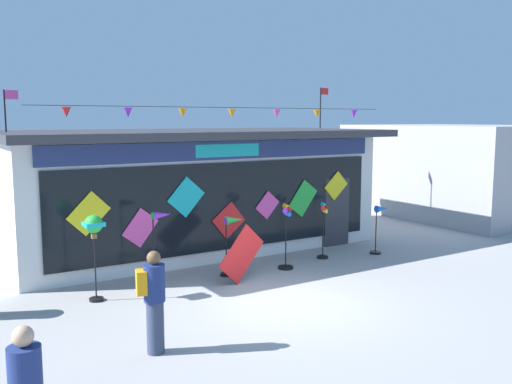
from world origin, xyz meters
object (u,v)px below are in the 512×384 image
at_px(wind_spinner_center_left, 232,232).
at_px(display_kite_on_ground, 242,254).
at_px(kite_shop_building, 190,188).
at_px(wind_spinner_far_right, 380,220).
at_px(wind_spinner_far_left, 94,230).
at_px(wind_spinner_right, 324,225).
at_px(wind_spinner_left, 160,234).
at_px(wind_spinner_center_right, 286,233).
at_px(person_mid_plaza, 153,300).

bearing_deg(wind_spinner_center_left, display_kite_on_ground, -100.36).
height_order(kite_shop_building, wind_spinner_far_right, kite_shop_building).
relative_size(wind_spinner_far_left, display_kite_on_ground, 1.48).
relative_size(kite_shop_building, wind_spinner_right, 6.88).
height_order(wind_spinner_left, display_kite_on_ground, wind_spinner_left).
xyz_separation_m(wind_spinner_far_left, wind_spinner_far_right, (7.93, -0.09, -0.56)).
xyz_separation_m(kite_shop_building, display_kite_on_ground, (-0.62, -4.03, -1.07)).
height_order(wind_spinner_center_right, person_mid_plaza, person_mid_plaza).
bearing_deg(display_kite_on_ground, person_mid_plaza, -140.49).
height_order(wind_spinner_far_right, display_kite_on_ground, wind_spinner_far_right).
distance_m(wind_spinner_center_right, person_mid_plaza, 5.61).
height_order(wind_spinner_right, wind_spinner_far_right, wind_spinner_right).
relative_size(wind_spinner_left, wind_spinner_center_right, 1.03).
distance_m(kite_shop_building, wind_spinner_far_left, 5.26).
xyz_separation_m(kite_shop_building, wind_spinner_center_left, (-0.50, -3.38, -0.67)).
bearing_deg(person_mid_plaza, display_kite_on_ground, -35.58).
xyz_separation_m(wind_spinner_center_left, display_kite_on_ground, (-0.12, -0.66, -0.40)).
bearing_deg(display_kite_on_ground, wind_spinner_far_right, 4.47).
bearing_deg(wind_spinner_far_left, wind_spinner_center_right, -0.86).
distance_m(wind_spinner_far_left, person_mid_plaza, 3.16).
bearing_deg(person_mid_plaza, wind_spinner_right, -46.55).
bearing_deg(person_mid_plaza, wind_spinner_far_left, 15.60).
xyz_separation_m(kite_shop_building, wind_spinner_far_right, (4.07, -3.66, -0.80)).
bearing_deg(wind_spinner_far_left, kite_shop_building, 42.78).
relative_size(kite_shop_building, wind_spinner_far_right, 7.84).
relative_size(wind_spinner_center_left, display_kite_on_ground, 1.18).
bearing_deg(wind_spinner_left, wind_spinner_right, 0.84).
height_order(wind_spinner_right, person_mid_plaza, person_mid_plaza).
distance_m(wind_spinner_center_left, wind_spinner_far_right, 4.59).
relative_size(wind_spinner_far_right, person_mid_plaza, 0.81).
bearing_deg(kite_shop_building, wind_spinner_far_right, -41.98).
xyz_separation_m(kite_shop_building, wind_spinner_center_right, (0.90, -3.64, -0.81)).
relative_size(wind_spinner_right, person_mid_plaza, 0.92).
bearing_deg(wind_spinner_far_right, wind_spinner_left, 177.41).
bearing_deg(kite_shop_building, display_kite_on_ground, -98.79).
xyz_separation_m(wind_spinner_center_right, display_kite_on_ground, (-1.53, -0.39, -0.26)).
bearing_deg(kite_shop_building, wind_spinner_center_left, -98.49).
bearing_deg(wind_spinner_center_right, wind_spinner_far_right, -0.40).
distance_m(kite_shop_building, wind_spinner_far_right, 5.54).
height_order(wind_spinner_far_left, wind_spinner_center_left, wind_spinner_far_left).
xyz_separation_m(wind_spinner_far_left, wind_spinner_center_left, (3.36, 0.19, -0.43)).
distance_m(wind_spinner_center_right, wind_spinner_far_right, 3.17).
bearing_deg(display_kite_on_ground, kite_shop_building, 81.21).
height_order(wind_spinner_right, display_kite_on_ground, wind_spinner_right).
height_order(wind_spinner_center_left, wind_spinner_right, wind_spinner_right).
relative_size(wind_spinner_right, display_kite_on_ground, 1.27).
height_order(wind_spinner_left, wind_spinner_center_right, wind_spinner_left).
xyz_separation_m(wind_spinner_left, wind_spinner_center_right, (3.26, -0.27, -0.29)).
height_order(person_mid_plaza, display_kite_on_ground, person_mid_plaza).
distance_m(wind_spinner_left, wind_spinner_far_right, 6.44).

